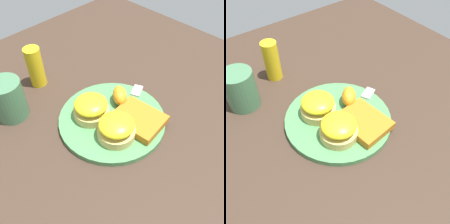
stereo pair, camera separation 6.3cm
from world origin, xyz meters
TOP-DOWN VIEW (x-y plane):
  - ground_plane at (0.00, 0.00)m, footprint 1.10×1.10m
  - plate at (0.00, 0.00)m, footprint 0.26×0.26m
  - sandwich_benedict_left at (0.04, 0.03)m, footprint 0.09×0.09m
  - sandwich_benedict_right at (-0.05, 0.03)m, footprint 0.09×0.09m
  - hashbrown_patty at (-0.06, -0.03)m, footprint 0.13×0.11m
  - orange_wedge at (0.03, -0.05)m, footprint 0.07×0.07m
  - fork at (-0.01, -0.06)m, footprint 0.10×0.19m
  - cup at (0.20, 0.16)m, footprint 0.11×0.08m
  - condiment_bottle at (0.25, 0.04)m, footprint 0.04×0.04m

SIDE VIEW (x-z plane):
  - ground_plane at x=0.00m, z-range 0.00..0.00m
  - plate at x=0.00m, z-range 0.00..0.01m
  - fork at x=-0.01m, z-range 0.01..0.02m
  - hashbrown_patty at x=-0.06m, z-range 0.01..0.03m
  - orange_wedge at x=0.03m, z-range 0.01..0.06m
  - sandwich_benedict_left at x=0.04m, z-range 0.01..0.07m
  - sandwich_benedict_right at x=-0.05m, z-range 0.01..0.07m
  - cup at x=0.20m, z-range 0.00..0.10m
  - condiment_bottle at x=0.25m, z-range 0.00..0.12m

